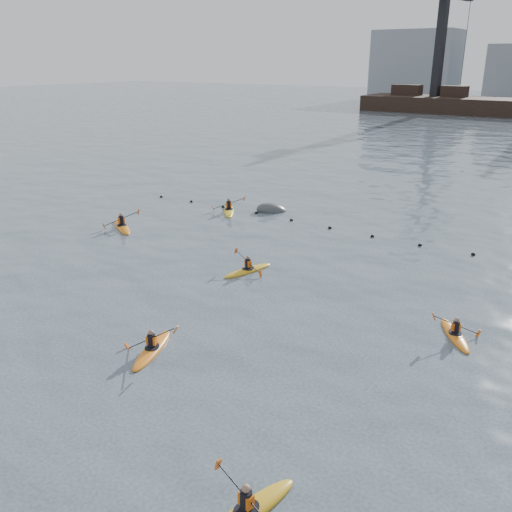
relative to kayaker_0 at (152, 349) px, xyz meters
The scene contains 9 objects.
ground 4.47m from the kayaker_0, 84.67° to the right, with size 400.00×400.00×0.00m, color #36474F.
float_line 18.08m from the kayaker_0, 90.27° to the left, with size 33.24×0.73×0.24m.
kayaker_0 is the anchor object (origin of this frame).
kayaker_1 8.65m from the kayaker_0, 30.74° to the right, with size 2.20×3.31×1.16m.
kayaker_2 16.61m from the kayaker_0, 141.00° to the left, with size 3.44×2.46×1.28m.
kayaker_3 8.89m from the kayaker_0, 100.81° to the left, with size 2.08×3.14×1.16m.
kayaker_4 11.89m from the kayaker_0, 39.68° to the left, with size 2.10×2.75×1.13m.
kayaker_5 20.00m from the kayaker_0, 118.41° to the left, with size 2.69×3.23×1.28m.
mooring_buoy 20.67m from the kayaker_0, 109.81° to the left, with size 2.30×1.36×1.15m, color #414446.
Camera 1 is at (12.90, -8.24, 10.37)m, focal length 38.00 mm.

